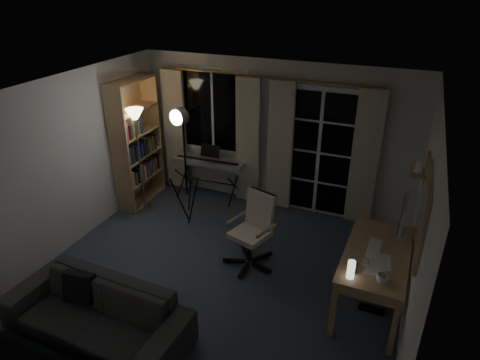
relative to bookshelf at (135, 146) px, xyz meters
name	(u,v)px	position (x,y,z in m)	size (l,w,h in m)	color
floor	(223,270)	(2.13, -1.20, -1.00)	(4.50, 4.00, 0.02)	#3B4456
window	(213,111)	(1.08, 0.77, 0.51)	(1.20, 0.08, 1.40)	white
french_door	(319,154)	(2.88, 0.77, 0.03)	(1.32, 0.09, 2.11)	white
curtains	(263,143)	(1.99, 0.68, 0.10)	(3.60, 0.07, 2.13)	gold
bookshelf	(135,146)	(0.00, 0.00, 0.00)	(0.37, 0.98, 2.09)	#A47B56
torchiere_lamp	(136,130)	(0.26, -0.25, 0.39)	(0.36, 0.36, 1.72)	#B2B2B7
keyboard_piano	(208,163)	(1.09, 0.49, -0.31)	(1.25, 0.63, 0.90)	black
studio_light	(181,130)	(1.05, -0.26, 0.50)	(0.40, 0.41, 1.86)	black
office_chair	(256,223)	(2.45, -0.85, -0.40)	(0.70, 0.70, 1.01)	black
desk	(376,260)	(4.01, -1.15, -0.34)	(0.73, 1.41, 0.75)	tan
monitor	(403,215)	(4.20, -0.70, 0.04)	(0.18, 0.54, 0.47)	silver
desk_clutter	(366,275)	(3.94, -1.37, -0.41)	(0.45, 0.84, 0.95)	white
mug	(383,278)	(4.11, -1.65, -0.18)	(0.12, 0.10, 0.12)	silver
wall_mirror	(423,214)	(4.35, -1.55, 0.56)	(0.04, 0.94, 0.74)	#A47B56
framed_print	(427,171)	(4.35, -0.65, 0.61)	(0.03, 0.42, 0.32)	#A47B56
wall_shelf	(418,169)	(4.29, -0.15, 0.42)	(0.16, 0.30, 0.18)	#A47B56
sofa	(95,306)	(1.36, -2.75, -0.59)	(2.06, 0.67, 0.80)	#2F2F31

